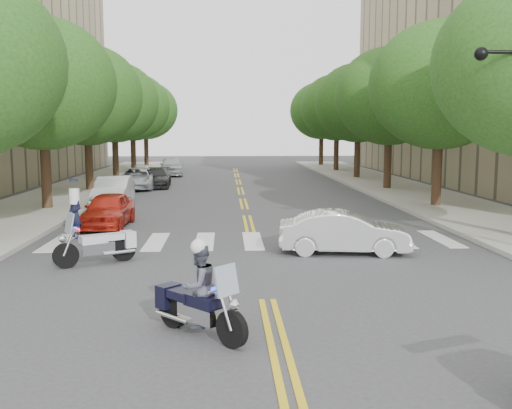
{
  "coord_description": "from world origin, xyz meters",
  "views": [
    {
      "loc": [
        -0.85,
        -11.58,
        3.52
      ],
      "look_at": [
        0.06,
        5.63,
        1.3
      ],
      "focal_mm": 40.0,
      "sensor_mm": 36.0,
      "label": 1
    }
  ],
  "objects": [
    {
      "name": "ground",
      "position": [
        0.0,
        0.0,
        0.0
      ],
      "size": [
        140.0,
        140.0,
        0.0
      ],
      "primitive_type": "plane",
      "color": "#38383A",
      "rests_on": "ground"
    },
    {
      "name": "sidewalk_left",
      "position": [
        -9.5,
        22.0,
        0.07
      ],
      "size": [
        5.0,
        60.0,
        0.15
      ],
      "primitive_type": "cube",
      "color": "#9E9991",
      "rests_on": "ground"
    },
    {
      "name": "sidewalk_right",
      "position": [
        9.5,
        22.0,
        0.07
      ],
      "size": [
        5.0,
        60.0,
        0.15
      ],
      "primitive_type": "cube",
      "color": "#9E9991",
      "rests_on": "ground"
    },
    {
      "name": "tree_l_1",
      "position": [
        -8.8,
        14.0,
        5.55
      ],
      "size": [
        6.4,
        6.4,
        8.45
      ],
      "color": "#382316",
      "rests_on": "ground"
    },
    {
      "name": "tree_l_2",
      "position": [
        -8.8,
        22.0,
        5.55
      ],
      "size": [
        6.4,
        6.4,
        8.45
      ],
      "color": "#382316",
      "rests_on": "ground"
    },
    {
      "name": "tree_l_3",
      "position": [
        -8.8,
        30.0,
        5.55
      ],
      "size": [
        6.4,
        6.4,
        8.45
      ],
      "color": "#382316",
      "rests_on": "ground"
    },
    {
      "name": "tree_l_4",
      "position": [
        -8.8,
        38.0,
        5.55
      ],
      "size": [
        6.4,
        6.4,
        8.45
      ],
      "color": "#382316",
      "rests_on": "ground"
    },
    {
      "name": "tree_l_5",
      "position": [
        -8.8,
        46.0,
        5.55
      ],
      "size": [
        6.4,
        6.4,
        8.45
      ],
      "color": "#382316",
      "rests_on": "ground"
    },
    {
      "name": "tree_r_1",
      "position": [
        8.8,
        14.0,
        5.55
      ],
      "size": [
        6.4,
        6.4,
        8.45
      ],
      "color": "#382316",
      "rests_on": "ground"
    },
    {
      "name": "tree_r_2",
      "position": [
        8.8,
        22.0,
        5.55
      ],
      "size": [
        6.4,
        6.4,
        8.45
      ],
      "color": "#382316",
      "rests_on": "ground"
    },
    {
      "name": "tree_r_3",
      "position": [
        8.8,
        30.0,
        5.55
      ],
      "size": [
        6.4,
        6.4,
        8.45
      ],
      "color": "#382316",
      "rests_on": "ground"
    },
    {
      "name": "tree_r_4",
      "position": [
        8.8,
        38.0,
        5.55
      ],
      "size": [
        6.4,
        6.4,
        8.45
      ],
      "color": "#382316",
      "rests_on": "ground"
    },
    {
      "name": "tree_r_5",
      "position": [
        8.8,
        46.0,
        5.55
      ],
      "size": [
        6.4,
        6.4,
        8.45
      ],
      "color": "#382316",
      "rests_on": "ground"
    },
    {
      "name": "motorcycle_police",
      "position": [
        -1.36,
        -2.02,
        0.76
      ],
      "size": [
        1.65,
        1.67,
        1.72
      ],
      "rotation": [
        0.0,
        0.0,
        3.92
      ],
      "color": "black",
      "rests_on": "ground"
    },
    {
      "name": "motorcycle_parked",
      "position": [
        -4.16,
        3.57,
        0.5
      ],
      "size": [
        2.02,
        1.38,
        1.44
      ],
      "rotation": [
        0.0,
        0.0,
        2.12
      ],
      "color": "black",
      "rests_on": "ground"
    },
    {
      "name": "officer_standing",
      "position": [
        -5.83,
        7.29,
        0.8
      ],
      "size": [
        0.69,
        0.66,
        1.59
      ],
      "primitive_type": "imported",
      "rotation": [
        0.0,
        0.0,
        -0.66
      ],
      "color": "black",
      "rests_on": "ground"
    },
    {
      "name": "convertible",
      "position": [
        2.55,
        4.5,
        0.62
      ],
      "size": [
        3.87,
        1.72,
        1.23
      ],
      "primitive_type": "imported",
      "rotation": [
        0.0,
        0.0,
        1.46
      ],
      "color": "white",
      "rests_on": "ground"
    },
    {
      "name": "parked_car_a",
      "position": [
        -5.2,
        9.5,
        0.64
      ],
      "size": [
        1.59,
        3.78,
        1.28
      ],
      "primitive_type": "imported",
      "rotation": [
        0.0,
        0.0,
        -0.02
      ],
      "color": "#B31F13",
      "rests_on": "ground"
    },
    {
      "name": "parked_car_b",
      "position": [
        -6.15,
        15.38,
        0.7
      ],
      "size": [
        1.64,
        4.31,
        1.4
      ],
      "primitive_type": "imported",
      "rotation": [
        0.0,
        0.0,
        0.04
      ],
      "color": "silver",
      "rests_on": "ground"
    },
    {
      "name": "parked_car_c",
      "position": [
        -6.3,
        23.5,
        0.65
      ],
      "size": [
        2.29,
        4.76,
        1.31
      ],
      "primitive_type": "imported",
      "rotation": [
        0.0,
        0.0,
        0.03
      ],
      "color": "#A6A9AE",
      "rests_on": "ground"
    },
    {
      "name": "parked_car_d",
      "position": [
        -5.2,
        24.5,
        0.59
      ],
      "size": [
        1.86,
        4.16,
        1.19
      ],
      "primitive_type": "imported",
      "rotation": [
        0.0,
        0.0,
        0.05
      ],
      "color": "black",
      "rests_on": "ground"
    },
    {
      "name": "parked_car_e",
      "position": [
        -5.2,
        34.0,
        0.75
      ],
      "size": [
        2.16,
        4.57,
        1.51
      ],
      "primitive_type": "imported",
      "rotation": [
        0.0,
        0.0,
        0.09
      ],
      "color": "#AFAEB4",
      "rests_on": "ground"
    }
  ]
}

